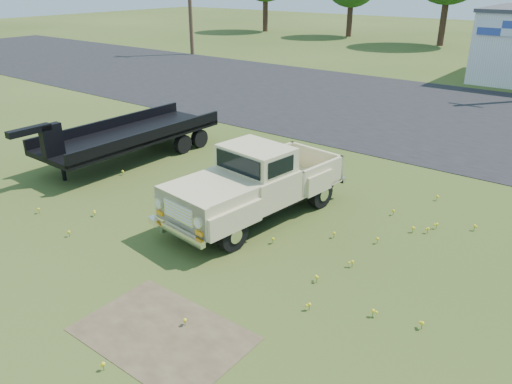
% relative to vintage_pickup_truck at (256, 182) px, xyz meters
% --- Properties ---
extents(ground, '(140.00, 140.00, 0.00)m').
position_rel_vintage_pickup_truck_xyz_m(ground, '(0.05, -1.76, -0.97)').
color(ground, '#314516').
rests_on(ground, ground).
extents(asphalt_lot, '(90.00, 14.00, 0.02)m').
position_rel_vintage_pickup_truck_xyz_m(asphalt_lot, '(0.05, 13.24, -0.97)').
color(asphalt_lot, black).
rests_on(asphalt_lot, ground).
extents(dirt_patch_a, '(3.00, 2.00, 0.01)m').
position_rel_vintage_pickup_truck_xyz_m(dirt_patch_a, '(1.55, -4.76, -0.97)').
color(dirt_patch_a, '#4C3B28').
rests_on(dirt_patch_a, ground).
extents(dirt_patch_b, '(2.20, 1.60, 0.01)m').
position_rel_vintage_pickup_truck_xyz_m(dirt_patch_b, '(-1.95, 1.74, -0.97)').
color(dirt_patch_b, '#4C3B28').
rests_on(dirt_patch_b, ground).
extents(vintage_pickup_truck, '(2.72, 5.57, 1.94)m').
position_rel_vintage_pickup_truck_xyz_m(vintage_pickup_truck, '(0.00, 0.00, 0.00)').
color(vintage_pickup_truck, '#C7C086').
rests_on(vintage_pickup_truck, ground).
extents(flatbed_trailer, '(2.43, 6.97, 1.89)m').
position_rel_vintage_pickup_truck_xyz_m(flatbed_trailer, '(-6.20, 1.01, -0.03)').
color(flatbed_trailer, black).
rests_on(flatbed_trailer, ground).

